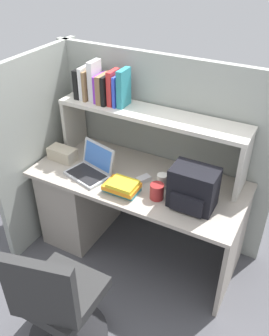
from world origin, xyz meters
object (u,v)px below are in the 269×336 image
Objects in this scene: laptop at (91,168)px; tissue_box at (62,154)px; computer_mouse at (143,179)px; paper_cup at (162,181)px; snack_canister at (157,191)px; backpack at (193,189)px; office_chair at (59,307)px.

laptop is 1.65× the size of tissue_box.
computer_mouse is at bearing 5.25° from tissue_box.
tissue_box is at bearing -177.58° from paper_cup.
paper_cup reaches higher than tissue_box.
laptop reaches higher than snack_canister.
backpack is 1.36× the size of tissue_box.
office_chair reaches higher than tissue_box.
snack_canister is at bearing -4.46° from tissue_box.
computer_mouse is at bearing 166.63° from backpack.
snack_canister is (0.56, -0.04, 0.01)m from laptop.
office_chair is at bearing -53.86° from tissue_box.
laptop reaches higher than computer_mouse.
backpack is 1.12m from tissue_box.
computer_mouse is 0.93× the size of snack_canister.
laptop is 3.40× the size of paper_cup.
office_chair is at bearing -105.80° from snack_canister.
backpack is 2.81× the size of paper_cup.
tissue_box is at bearing -69.41° from office_chair.
backpack is at bearing 11.83° from computer_mouse.
paper_cup is at bearing -116.57° from office_chair.
backpack reaches higher than laptop.
laptop is at bearing -83.64° from office_chair.
tissue_box is 0.88m from snack_canister.
paper_cup is at bearing 22.08° from computer_mouse.
computer_mouse is 0.47× the size of tissue_box.
office_chair is (-0.06, -0.97, -0.35)m from computer_mouse.
tissue_box is 0.24× the size of office_chair.
office_chair is at bearing -68.57° from computer_mouse.
tissue_box reaches higher than computer_mouse.
paper_cup is 0.13m from snack_canister.
tissue_box is at bearing 173.91° from snack_canister.
snack_canister is 0.12× the size of office_chair.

